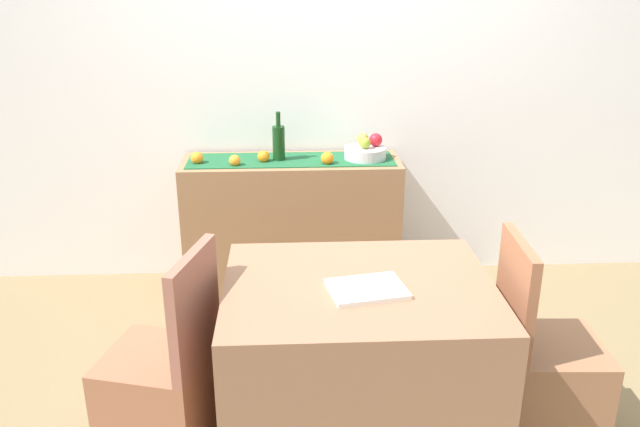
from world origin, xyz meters
TOP-DOWN VIEW (x-y plane):
  - ground_plane at (0.00, 0.00)m, footprint 6.40×6.40m
  - room_wall_rear at (0.00, 1.18)m, footprint 6.40×0.06m
  - sideboard_console at (-0.23, 0.92)m, footprint 1.28×0.42m
  - table_runner at (-0.23, 0.92)m, footprint 1.20×0.32m
  - fruit_bowl at (0.21, 0.92)m, footprint 0.25×0.25m
  - apple_center at (0.20, 0.90)m, footprint 0.07×0.07m
  - apple_rear at (0.20, 0.99)m, footprint 0.07×0.07m
  - apple_front at (0.27, 0.95)m, footprint 0.08×0.08m
  - wine_bottle at (-0.30, 0.92)m, footprint 0.07×0.07m
  - orange_loose_near_bowl at (-0.55, 0.82)m, footprint 0.07×0.07m
  - orange_loose_far at (-0.77, 0.87)m, footprint 0.07×0.07m
  - orange_loose_end at (-0.02, 0.82)m, footprint 0.07×0.07m
  - orange_loose_mid at (-0.39, 0.89)m, footprint 0.07×0.07m
  - dining_table at (0.02, -0.53)m, footprint 1.04×0.83m
  - open_book at (0.04, -0.59)m, footprint 0.31×0.26m
  - chair_near_window at (-0.77, -0.53)m, footprint 0.49×0.49m
  - chair_by_corner at (0.80, -0.52)m, footprint 0.42×0.42m

SIDE VIEW (x-z plane):
  - ground_plane at x=0.00m, z-range -0.02..0.00m
  - chair_near_window at x=-0.77m, z-range -0.18..0.72m
  - chair_by_corner at x=0.80m, z-range -0.18..0.72m
  - dining_table at x=0.02m, z-range 0.00..0.74m
  - sideboard_console at x=-0.23m, z-range 0.00..0.82m
  - open_book at x=0.04m, z-range 0.74..0.76m
  - table_runner at x=-0.23m, z-range 0.82..0.83m
  - orange_loose_near_bowl at x=-0.55m, z-range 0.82..0.89m
  - orange_loose_mid at x=-0.39m, z-range 0.82..0.89m
  - orange_loose_far at x=-0.77m, z-range 0.82..0.89m
  - orange_loose_end at x=-0.02m, z-range 0.82..0.90m
  - fruit_bowl at x=0.21m, z-range 0.83..0.89m
  - apple_center at x=0.20m, z-range 0.89..0.96m
  - apple_rear at x=0.20m, z-range 0.89..0.97m
  - wine_bottle at x=-0.30m, z-range 0.79..1.08m
  - apple_front at x=0.27m, z-range 0.89..0.97m
  - room_wall_rear at x=0.00m, z-range 0.00..2.70m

